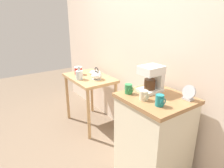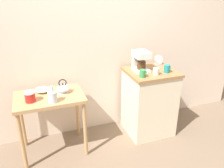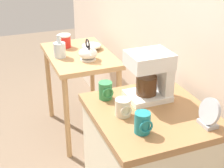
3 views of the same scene
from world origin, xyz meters
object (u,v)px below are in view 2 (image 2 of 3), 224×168
at_px(mug_tall_green, 143,73).
at_px(mug_small_cream, 156,71).
at_px(glass_carafe_vase, 53,97).
at_px(coffee_maker, 140,60).
at_px(mug_dark_teal, 167,69).
at_px(table_clock, 159,61).
at_px(bowl_stoneware, 42,90).
at_px(canister_enamel, 30,97).
at_px(teakettle, 63,88).

relative_size(mug_tall_green, mug_small_cream, 1.08).
bearing_deg(glass_carafe_vase, coffee_maker, 11.45).
height_order(coffee_maker, mug_small_cream, coffee_maker).
xyz_separation_m(mug_dark_teal, table_clock, (0.06, 0.31, 0.01)).
bearing_deg(bowl_stoneware, mug_tall_green, -14.59).
distance_m(glass_carafe_vase, mug_dark_teal, 1.44).
height_order(bowl_stoneware, mug_tall_green, mug_tall_green).
relative_size(glass_carafe_vase, mug_small_cream, 2.15).
height_order(glass_carafe_vase, mug_tall_green, mug_tall_green).
bearing_deg(mug_tall_green, canister_enamel, 175.87).
bearing_deg(canister_enamel, glass_carafe_vase, -22.96).
bearing_deg(table_clock, mug_tall_green, -140.40).
distance_m(teakettle, mug_tall_green, 0.96).
bearing_deg(table_clock, teakettle, -173.51).
bearing_deg(mug_dark_teal, glass_carafe_vase, -178.31).
xyz_separation_m(glass_carafe_vase, table_clock, (1.49, 0.35, 0.14)).
bearing_deg(bowl_stoneware, canister_enamel, -124.34).
relative_size(mug_dark_teal, table_clock, 0.72).
xyz_separation_m(bowl_stoneware, mug_small_cream, (1.35, -0.28, 0.16)).
xyz_separation_m(mug_tall_green, mug_dark_teal, (0.36, 0.04, 0.00)).
height_order(teakettle, glass_carafe_vase, glass_carafe_vase).
relative_size(teakettle, mug_dark_teal, 1.86).
bearing_deg(mug_small_cream, mug_tall_green, -174.79).
bearing_deg(glass_carafe_vase, teakettle, 53.77).
bearing_deg(mug_tall_green, coffee_maker, 70.90).
relative_size(bowl_stoneware, coffee_maker, 0.66).
xyz_separation_m(coffee_maker, mug_dark_teal, (0.28, -0.19, -0.09)).
height_order(glass_carafe_vase, mug_small_cream, mug_small_cream).
height_order(teakettle, mug_tall_green, mug_tall_green).
bearing_deg(teakettle, bowl_stoneware, 154.99).
relative_size(coffee_maker, table_clock, 1.90).
bearing_deg(teakettle, mug_small_cream, -8.93).
bearing_deg(coffee_maker, bowl_stoneware, 176.74).
relative_size(teakettle, mug_tall_green, 1.97).
bearing_deg(coffee_maker, mug_tall_green, -109.10).
relative_size(glass_carafe_vase, canister_enamel, 1.61).
height_order(bowl_stoneware, canister_enamel, canister_enamel).
bearing_deg(table_clock, mug_small_cream, -124.39).
relative_size(teakettle, table_clock, 1.35).
xyz_separation_m(bowl_stoneware, coffee_maker, (1.24, -0.07, 0.26)).
bearing_deg(bowl_stoneware, mug_dark_teal, -9.77).
height_order(teakettle, mug_dark_teal, mug_dark_teal).
height_order(canister_enamel, table_clock, table_clock).
xyz_separation_m(teakettle, canister_enamel, (-0.37, -0.10, 0.00)).
distance_m(coffee_maker, mug_small_cream, 0.26).
bearing_deg(bowl_stoneware, mug_small_cream, -11.85).
bearing_deg(mug_dark_teal, bowl_stoneware, 170.23).
distance_m(bowl_stoneware, glass_carafe_vase, 0.32).
distance_m(teakettle, canister_enamel, 0.38).
bearing_deg(table_clock, canister_enamel, -171.61).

